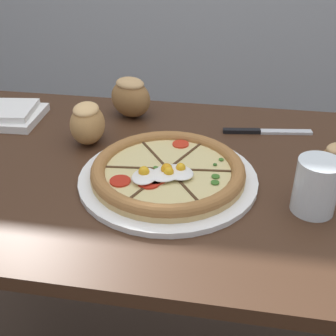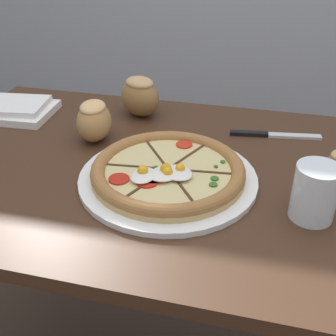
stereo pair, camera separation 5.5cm
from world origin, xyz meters
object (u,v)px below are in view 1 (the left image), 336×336
dining_table (186,211)px  knife_spare (266,132)px  pizza (168,172)px  bread_piece_near (87,123)px  napkin_folded (5,114)px  bread_piece_mid (131,97)px  water_glass (316,189)px

dining_table → knife_spare: size_ratio=5.70×
dining_table → knife_spare: (0.17, 0.20, 0.12)m
pizza → bread_piece_near: bread_piece_near is taller
dining_table → napkin_folded: napkin_folded is taller
pizza → knife_spare: 0.33m
pizza → napkin_folded: 0.52m
bread_piece_near → knife_spare: (0.42, 0.12, -0.05)m
knife_spare → pizza: bearing=-137.0°
bread_piece_mid → knife_spare: bread_piece_mid is taller
pizza → bread_piece_mid: bearing=116.6°
knife_spare → water_glass: size_ratio=2.13×
dining_table → bread_piece_mid: 0.35m
dining_table → pizza: 0.15m
dining_table → pizza: bearing=-121.4°
napkin_folded → bread_piece_near: bearing=-17.8°
pizza → napkin_folded: (-0.47, 0.22, -0.00)m
pizza → water_glass: 0.29m
bread_piece_near → pizza: bearing=-32.6°
dining_table → pizza: pizza is taller
bread_piece_mid → water_glass: (0.43, -0.35, -0.01)m
knife_spare → water_glass: 0.32m
napkin_folded → dining_table: bearing=-18.1°
pizza → knife_spare: pizza is taller
pizza → water_glass: water_glass is taller
pizza → bread_piece_near: (-0.21, 0.14, 0.03)m
bread_piece_near → water_glass: size_ratio=1.16×
pizza → bread_piece_near: 0.26m
napkin_folded → knife_spare: bearing=3.0°
bread_piece_mid → knife_spare: bearing=-7.3°
napkin_folded → water_glass: 0.80m
bread_piece_near → dining_table: bearing=-18.4°
dining_table → napkin_folded: bearing=161.9°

